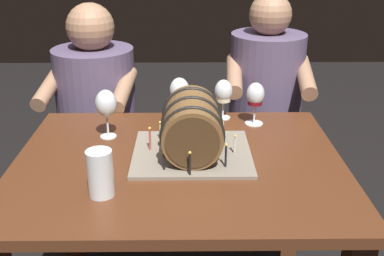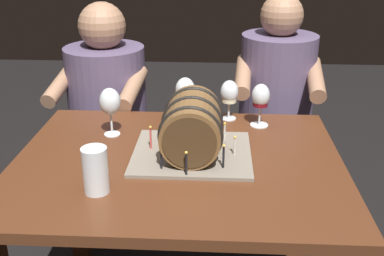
{
  "view_description": "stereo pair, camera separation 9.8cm",
  "coord_description": "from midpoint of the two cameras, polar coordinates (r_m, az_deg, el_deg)",
  "views": [
    {
      "loc": [
        0.03,
        -1.42,
        1.45
      ],
      "look_at": [
        0.05,
        0.04,
        0.83
      ],
      "focal_mm": 44.18,
      "sensor_mm": 36.0,
      "label": 1
    },
    {
      "loc": [
        0.13,
        -1.42,
        1.45
      ],
      "look_at": [
        0.05,
        0.04,
        0.83
      ],
      "focal_mm": 44.18,
      "sensor_mm": 36.0,
      "label": 2
    }
  ],
  "objects": [
    {
      "name": "wine_glass_amber",
      "position": [
        1.89,
        0.53,
        4.38
      ],
      "size": [
        0.08,
        0.08,
        0.17
      ],
      "color": "white",
      "rests_on": "dining_table"
    },
    {
      "name": "barrel_cake",
      "position": [
        1.58,
        1.78,
        -0.14
      ],
      "size": [
        0.4,
        0.36,
        0.21
      ],
      "color": "gray",
      "rests_on": "dining_table"
    },
    {
      "name": "person_seated_right",
      "position": [
        2.35,
        11.03,
        0.19
      ],
      "size": [
        0.41,
        0.49,
        1.19
      ],
      "color": "#372D40",
      "rests_on": "ground"
    },
    {
      "name": "wine_glass_white",
      "position": [
        1.9,
        6.01,
        4.13
      ],
      "size": [
        0.07,
        0.07,
        0.16
      ],
      "color": "white",
      "rests_on": "dining_table"
    },
    {
      "name": "wine_glass_red",
      "position": [
        1.85,
        9.81,
        3.58
      ],
      "size": [
        0.07,
        0.07,
        0.17
      ],
      "color": "white",
      "rests_on": "dining_table"
    },
    {
      "name": "person_seated_left",
      "position": [
        2.38,
        -8.83,
        0.46
      ],
      "size": [
        0.44,
        0.52,
        1.15
      ],
      "color": "#372D40",
      "rests_on": "ground"
    },
    {
      "name": "beer_pint",
      "position": [
        1.39,
        -9.58,
        -5.33
      ],
      "size": [
        0.08,
        0.08,
        0.14
      ],
      "color": "white",
      "rests_on": "dining_table"
    },
    {
      "name": "dining_table",
      "position": [
        1.65,
        0.04,
        -7.65
      ],
      "size": [
        1.1,
        0.89,
        0.73
      ],
      "color": "#562D19",
      "rests_on": "ground"
    },
    {
      "name": "wine_glass_empty",
      "position": [
        1.75,
        -8.29,
        3.05
      ],
      "size": [
        0.08,
        0.08,
        0.18
      ],
      "color": "white",
      "rests_on": "dining_table"
    }
  ]
}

